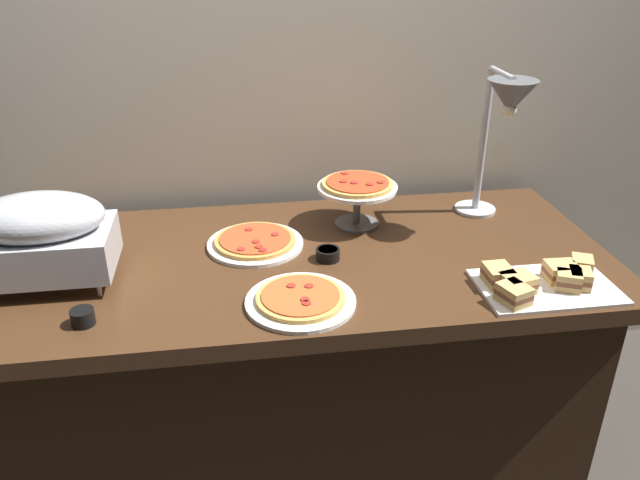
{
  "coord_description": "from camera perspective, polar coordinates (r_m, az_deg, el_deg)",
  "views": [
    {
      "loc": [
        -0.17,
        -1.65,
        1.64
      ],
      "look_at": [
        0.08,
        0.0,
        0.81
      ],
      "focal_mm": 34.91,
      "sensor_mm": 36.0,
      "label": 1
    }
  ],
  "objects": [
    {
      "name": "sandwich_platter",
      "position": [
        1.8,
        19.73,
        -3.61
      ],
      "size": [
        0.37,
        0.24,
        0.06
      ],
      "color": "white",
      "rests_on": "buffet_table"
    },
    {
      "name": "back_wall",
      "position": [
        2.2,
        -3.97,
        14.91
      ],
      "size": [
        4.4,
        0.04,
        2.4
      ],
      "primitive_type": "cube",
      "color": "beige",
      "rests_on": "ground_plane"
    },
    {
      "name": "heat_lamp",
      "position": [
        2.01,
        16.57,
        11.21
      ],
      "size": [
        0.15,
        0.31,
        0.5
      ],
      "color": "#B7BABF",
      "rests_on": "buffet_table"
    },
    {
      "name": "buffet_table",
      "position": [
        2.08,
        -2.08,
        -10.66
      ],
      "size": [
        1.9,
        0.84,
        0.76
      ],
      "color": "#422816",
      "rests_on": "ground_plane"
    },
    {
      "name": "ground_plane",
      "position": [
        2.33,
        -1.92,
        -18.22
      ],
      "size": [
        8.0,
        8.0,
        0.0
      ],
      "primitive_type": "plane",
      "color": "#38332D"
    },
    {
      "name": "sauce_cup_far",
      "position": [
        1.85,
        0.72,
        -1.26
      ],
      "size": [
        0.07,
        0.07,
        0.04
      ],
      "color": "black",
      "rests_on": "buffet_table"
    },
    {
      "name": "pizza_plate_raised_stand",
      "position": [
        2.03,
        3.45,
        4.62
      ],
      "size": [
        0.26,
        0.26,
        0.16
      ],
      "color": "#595B60",
      "rests_on": "buffet_table"
    },
    {
      "name": "pizza_plate_center",
      "position": [
        1.64,
        -1.8,
        -5.48
      ],
      "size": [
        0.29,
        0.29,
        0.03
      ],
      "color": "white",
      "rests_on": "buffet_table"
    },
    {
      "name": "chafing_dish",
      "position": [
        1.83,
        -24.2,
        0.47
      ],
      "size": [
        0.37,
        0.24,
        0.26
      ],
      "color": "#B7BABF",
      "rests_on": "buffet_table"
    },
    {
      "name": "pizza_plate_front",
      "position": [
        1.94,
        -5.95,
        -0.19
      ],
      "size": [
        0.3,
        0.3,
        0.03
      ],
      "color": "white",
      "rests_on": "buffet_table"
    },
    {
      "name": "sauce_cup_near",
      "position": [
        1.66,
        -20.93,
        -6.58
      ],
      "size": [
        0.06,
        0.06,
        0.04
      ],
      "color": "black",
      "rests_on": "buffet_table"
    }
  ]
}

